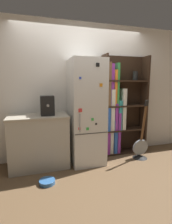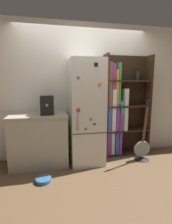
{
  "view_description": "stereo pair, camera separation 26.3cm",
  "coord_description": "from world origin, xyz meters",
  "px_view_note": "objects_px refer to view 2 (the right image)",
  "views": [
    {
      "loc": [
        -0.91,
        -2.88,
        1.46
      ],
      "look_at": [
        0.01,
        0.15,
        0.94
      ],
      "focal_mm": 28.0,
      "sensor_mm": 36.0,
      "label": 1
    },
    {
      "loc": [
        -0.66,
        -2.95,
        1.46
      ],
      "look_at": [
        0.01,
        0.15,
        0.94
      ],
      "focal_mm": 28.0,
      "sensor_mm": 36.0,
      "label": 2
    }
  ],
  "objects_px": {
    "espresso_machine": "(47,105)",
    "guitar": "(142,151)",
    "bookshelf": "(120,110)",
    "refrigerator": "(86,112)",
    "pet_bowl": "(44,180)"
  },
  "relations": [
    {
      "from": "espresso_machine",
      "to": "guitar",
      "type": "bearing_deg",
      "value": -6.6
    },
    {
      "from": "refrigerator",
      "to": "pet_bowl",
      "type": "relative_size",
      "value": 8.01
    },
    {
      "from": "espresso_machine",
      "to": "bookshelf",
      "type": "bearing_deg",
      "value": 7.7
    },
    {
      "from": "guitar",
      "to": "pet_bowl",
      "type": "xyz_separation_m",
      "value": [
        -1.83,
        -0.39,
        -0.14
      ]
    },
    {
      "from": "bookshelf",
      "to": "pet_bowl",
      "type": "bearing_deg",
      "value": -152.64
    },
    {
      "from": "bookshelf",
      "to": "espresso_machine",
      "type": "relative_size",
      "value": 6.02
    },
    {
      "from": "bookshelf",
      "to": "espresso_machine",
      "type": "height_order",
      "value": "bookshelf"
    },
    {
      "from": "refrigerator",
      "to": "bookshelf",
      "type": "xyz_separation_m",
      "value": [
        0.74,
        0.21,
        -0.01
      ]
    },
    {
      "from": "guitar",
      "to": "bookshelf",
      "type": "bearing_deg",
      "value": 128.51
    },
    {
      "from": "pet_bowl",
      "to": "bookshelf",
      "type": "bearing_deg",
      "value": 27.36
    },
    {
      "from": "espresso_machine",
      "to": "pet_bowl",
      "type": "height_order",
      "value": "espresso_machine"
    },
    {
      "from": "pet_bowl",
      "to": "guitar",
      "type": "bearing_deg",
      "value": 11.99
    },
    {
      "from": "refrigerator",
      "to": "espresso_machine",
      "type": "height_order",
      "value": "refrigerator"
    },
    {
      "from": "espresso_machine",
      "to": "guitar",
      "type": "height_order",
      "value": "espresso_machine"
    },
    {
      "from": "bookshelf",
      "to": "guitar",
      "type": "bearing_deg",
      "value": -51.49
    }
  ]
}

